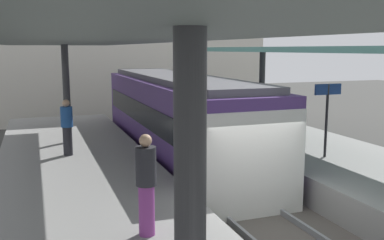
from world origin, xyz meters
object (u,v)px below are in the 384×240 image
(platform_sign, at_px, (327,104))
(passenger_near_bench, at_px, (67,126))
(passenger_mid_platform, at_px, (146,183))
(commuter_train, at_px, (177,119))

(platform_sign, xyz_separation_m, passenger_near_bench, (-7.30, 2.85, -0.73))
(platform_sign, xyz_separation_m, passenger_mid_platform, (-6.45, -3.62, -0.68))
(commuter_train, relative_size, platform_sign, 5.45)
(platform_sign, distance_m, passenger_near_bench, 7.88)
(platform_sign, distance_m, passenger_mid_platform, 7.43)
(platform_sign, relative_size, passenger_mid_platform, 1.23)
(commuter_train, height_order, passenger_mid_platform, commuter_train)
(commuter_train, height_order, platform_sign, commuter_train)
(passenger_mid_platform, bearing_deg, platform_sign, 29.32)
(commuter_train, distance_m, passenger_mid_platform, 8.37)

